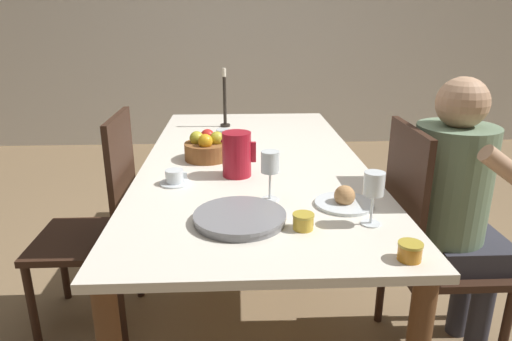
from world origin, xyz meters
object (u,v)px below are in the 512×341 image
candlestick_tall (225,104)px  bread_plate (344,200)px  chair_opposite (100,222)px  serving_tray (240,218)px  chair_person_side (427,243)px  jam_jar_amber (410,250)px  wine_glass_juice (270,165)px  wine_glass_water (374,186)px  jam_jar_red (303,221)px  person_seated (457,200)px  red_pitcher (237,154)px  fruit_bowl (207,148)px  teacup_across (223,135)px

candlestick_tall → bread_plate: bearing=-70.2°
chair_opposite → serving_tray: 0.82m
chair_person_side → jam_jar_amber: (-0.29, -0.50, 0.25)m
chair_person_side → chair_opposite: (-1.37, 0.26, 0.00)m
jam_jar_amber → candlestick_tall: (-0.54, 1.63, 0.11)m
wine_glass_juice → bread_plate: size_ratio=0.88×
wine_glass_water → jam_jar_red: (-0.23, -0.02, -0.10)m
serving_tray → jam_jar_red: size_ratio=4.42×
candlestick_tall → person_seated: bearing=-50.8°
wine_glass_water → candlestick_tall: candlestick_tall is taller
red_pitcher → fruit_bowl: red_pitcher is taller
wine_glass_juice → fruit_bowl: wine_glass_juice is taller
person_seated → jam_jar_amber: bearing=-37.1°
candlestick_tall → chair_opposite: bearing=-121.7°
chair_opposite → bread_plate: 1.08m
teacup_across → jam_jar_red: size_ratio=1.79×
red_pitcher → wine_glass_water: bearing=-49.0°
chair_opposite → fruit_bowl: size_ratio=4.63×
bread_plate → candlestick_tall: bearing=109.8°
bread_plate → jam_jar_red: bearing=-133.6°
red_pitcher → candlestick_tall: bearing=94.1°
chair_opposite → fruit_bowl: chair_opposite is taller
jam_jar_red → serving_tray: bearing=162.8°
wine_glass_juice → jam_jar_amber: 0.59m
wine_glass_water → teacup_across: size_ratio=1.45×
wine_glass_water → bread_plate: bearing=107.3°
candlestick_tall → jam_jar_red: bearing=-79.2°
jam_jar_red → fruit_bowl: 0.84m
chair_person_side → serving_tray: size_ratio=3.20×
teacup_across → serving_tray: bearing=-85.7°
chair_person_side → fruit_bowl: bearing=-117.5°
person_seated → serving_tray: (-0.85, -0.23, 0.05)m
wine_glass_water → wine_glass_juice: (-0.31, 0.22, 0.00)m
chair_person_side → teacup_across: (-0.83, 0.82, 0.24)m
jam_jar_amber → jam_jar_red: size_ratio=1.00×
teacup_across → bread_plate: (0.46, -0.92, -0.01)m
teacup_across → jam_jar_amber: (0.55, -1.32, 0.00)m
jam_jar_amber → fruit_bowl: (-0.62, 0.97, 0.03)m
jam_jar_amber → bread_plate: bearing=103.4°
wine_glass_juice → jam_jar_red: bearing=-70.5°
chair_opposite → red_pitcher: size_ratio=5.18×
jam_jar_red → wine_glass_juice: bearing=109.5°
wine_glass_juice → person_seated: bearing=3.8°
candlestick_tall → red_pitcher: bearing=-85.9°
chair_person_side → person_seated: (0.10, 0.00, 0.18)m
wine_glass_juice → bread_plate: bearing=-13.5°
chair_person_side → teacup_across: 1.19m
chair_opposite → wine_glass_juice: (0.73, -0.30, 0.36)m
chair_person_side → red_pitcher: 0.85m
wine_glass_water → candlestick_tall: 1.49m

